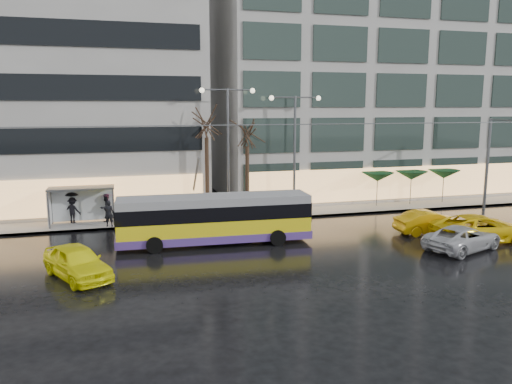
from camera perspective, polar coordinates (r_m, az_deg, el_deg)
name	(u,v)px	position (r m, az deg, el deg)	size (l,w,h in m)	color
ground	(235,264)	(25.71, -2.43, -8.22)	(140.00, 140.00, 0.00)	black
sidewalk	(220,207)	(39.35, -4.11, -1.74)	(80.00, 10.00, 0.15)	gray
kerb	(234,221)	(34.62, -2.52, -3.34)	(80.00, 0.10, 0.15)	slate
building_right	(388,54)	(49.50, 14.87, 14.97)	(32.00, 14.00, 25.00)	#9F9C98
trolleybus	(215,221)	(29.04, -4.75, -3.27)	(11.20, 4.55, 5.15)	yellow
catenary	(222,163)	(32.62, -3.87, 3.29)	(42.24, 5.12, 7.00)	#595B60
bus_shelter	(76,197)	(35.18, -19.90, -0.58)	(4.20, 1.60, 2.51)	#595B60
street_lamp_near	(228,134)	(35.47, -3.22, 6.64)	(3.96, 0.36, 9.03)	#595B60
street_lamp_far	(295,137)	(36.85, 4.45, 6.32)	(3.96, 0.36, 8.53)	#595B60
tree_a	(206,118)	(35.34, -5.72, 8.38)	(3.20, 3.20, 8.40)	black
tree_b	(247,128)	(36.18, -1.02, 7.37)	(3.20, 3.20, 7.70)	black
parasol_a	(378,177)	(40.24, 13.73, 1.69)	(2.50, 2.50, 2.65)	#595B60
parasol_b	(411,175)	(41.77, 17.34, 1.81)	(2.50, 2.50, 2.65)	#595B60
parasol_c	(444,174)	(43.45, 20.68, 1.92)	(2.50, 2.50, 2.65)	#595B60
taxi_a	(77,262)	(24.91, -19.76, -7.53)	(1.85, 4.59, 1.56)	#FEFB0D
taxi_b	(430,222)	(33.26, 19.29, -3.29)	(1.54, 4.42, 1.46)	#DEA00B
taxi_c	(480,228)	(32.45, 24.26, -3.80)	(2.66, 5.77, 1.60)	yellow
sedan_silver	(463,238)	(30.22, 22.56, -4.86)	(2.29, 4.97, 1.38)	silver
pedestrian_a	(109,205)	(33.86, -16.50, -1.42)	(1.14, 1.15, 2.19)	black
pedestrian_b	(106,208)	(35.43, -16.76, -1.74)	(1.17, 1.17, 1.91)	black
pedestrian_c	(72,207)	(35.78, -20.24, -1.57)	(1.29, 1.10, 2.11)	black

